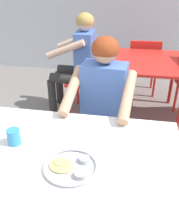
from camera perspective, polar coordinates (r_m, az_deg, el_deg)
name	(u,v)px	position (r m, az deg, el deg)	size (l,w,h in m)	color
table_foreground	(66,165)	(1.45, -5.43, -11.93)	(1.30, 0.94, 0.74)	white
thali_tray	(71,167)	(1.33, -4.30, -12.29)	(0.28, 0.28, 0.03)	#B7BABF
drinking_cup	(14,136)	(1.53, -16.85, -5.32)	(0.08, 0.08, 0.10)	#338CBF
chair_foreground	(105,115)	(2.24, 3.64, -0.73)	(0.42, 0.41, 0.87)	#3F3F44
diner_foreground	(101,104)	(1.94, 2.69, 1.89)	(0.52, 0.57, 1.23)	#3E3E3E
table_background_red	(144,67)	(3.04, 12.32, 10.04)	(0.93, 0.93, 0.73)	red
chair_red_left	(93,77)	(3.10, 0.77, 7.86)	(0.48, 0.47, 0.83)	red
chair_red_far	(143,63)	(3.70, 12.17, 10.93)	(0.46, 0.42, 0.81)	red
patron_background	(78,56)	(3.08, -2.64, 12.58)	(0.56, 0.50, 1.23)	#2A2A2A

